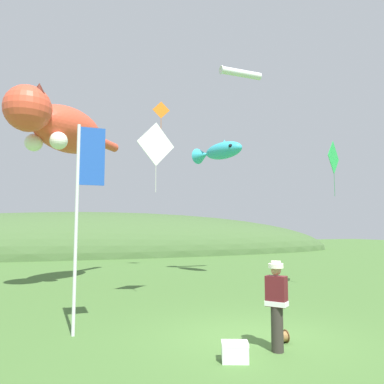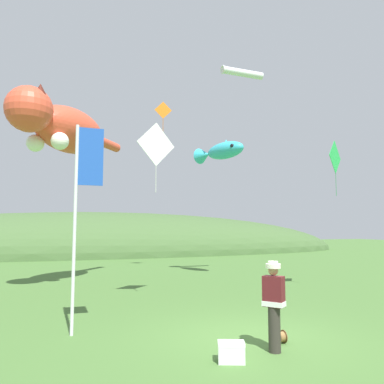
{
  "view_description": "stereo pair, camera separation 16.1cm",
  "coord_description": "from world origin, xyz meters",
  "px_view_note": "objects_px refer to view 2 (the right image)",
  "views": [
    {
      "loc": [
        -4.26,
        -7.49,
        2.44
      ],
      "look_at": [
        0.0,
        4.0,
        3.62
      ],
      "focal_mm": 35.0,
      "sensor_mm": 36.0,
      "label": 1
    },
    {
      "loc": [
        -4.11,
        -7.55,
        2.44
      ],
      "look_at": [
        0.0,
        4.0,
        3.62
      ],
      "focal_mm": 35.0,
      "sensor_mm": 36.0,
      "label": 2
    }
  ],
  "objects_px": {
    "kite_spool": "(281,337)",
    "kite_diamond_white": "(156,145)",
    "festival_banner_pole": "(82,195)",
    "kite_diamond_orange": "(163,111)",
    "kite_fish_windsock": "(220,151)",
    "kite_diamond_green": "(335,158)",
    "festival_attendant": "(274,303)",
    "picnic_cooler": "(231,352)",
    "kite_tube_streamer": "(242,73)",
    "kite_giant_cat": "(62,128)"
  },
  "relations": [
    {
      "from": "kite_tube_streamer",
      "to": "kite_diamond_orange",
      "type": "height_order",
      "value": "kite_tube_streamer"
    },
    {
      "from": "kite_spool",
      "to": "festival_banner_pole",
      "type": "xyz_separation_m",
      "value": [
        -4.03,
        2.11,
        3.08
      ]
    },
    {
      "from": "kite_fish_windsock",
      "to": "kite_diamond_white",
      "type": "height_order",
      "value": "kite_fish_windsock"
    },
    {
      "from": "kite_fish_windsock",
      "to": "festival_attendant",
      "type": "bearing_deg",
      "value": -108.71
    },
    {
      "from": "kite_fish_windsock",
      "to": "kite_tube_streamer",
      "type": "height_order",
      "value": "kite_tube_streamer"
    },
    {
      "from": "kite_diamond_white",
      "to": "kite_tube_streamer",
      "type": "bearing_deg",
      "value": 36.48
    },
    {
      "from": "kite_spool",
      "to": "kite_diamond_orange",
      "type": "distance_m",
      "value": 16.11
    },
    {
      "from": "kite_giant_cat",
      "to": "kite_diamond_white",
      "type": "relative_size",
      "value": 2.6
    },
    {
      "from": "festival_attendant",
      "to": "festival_banner_pole",
      "type": "relative_size",
      "value": 0.36
    },
    {
      "from": "kite_fish_windsock",
      "to": "kite_diamond_green",
      "type": "relative_size",
      "value": 1.48
    },
    {
      "from": "picnic_cooler",
      "to": "festival_banner_pole",
      "type": "distance_m",
      "value": 4.83
    },
    {
      "from": "picnic_cooler",
      "to": "kite_diamond_green",
      "type": "xyz_separation_m",
      "value": [
        7.28,
        5.53,
        5.07
      ]
    },
    {
      "from": "festival_banner_pole",
      "to": "festival_attendant",
      "type": "bearing_deg",
      "value": -35.32
    },
    {
      "from": "festival_banner_pole",
      "to": "kite_spool",
      "type": "bearing_deg",
      "value": -27.6
    },
    {
      "from": "kite_diamond_orange",
      "to": "kite_tube_streamer",
      "type": "bearing_deg",
      "value": -54.85
    },
    {
      "from": "kite_diamond_green",
      "to": "kite_spool",
      "type": "bearing_deg",
      "value": -139.98
    },
    {
      "from": "kite_spool",
      "to": "kite_fish_windsock",
      "type": "bearing_deg",
      "value": 72.68
    },
    {
      "from": "picnic_cooler",
      "to": "kite_tube_streamer",
      "type": "xyz_separation_m",
      "value": [
        5.37,
        9.76,
        10.02
      ]
    },
    {
      "from": "picnic_cooler",
      "to": "kite_diamond_orange",
      "type": "relative_size",
      "value": 0.3
    },
    {
      "from": "kite_fish_windsock",
      "to": "picnic_cooler",
      "type": "bearing_deg",
      "value": -113.15
    },
    {
      "from": "festival_banner_pole",
      "to": "kite_diamond_green",
      "type": "distance_m",
      "value": 10.42
    },
    {
      "from": "picnic_cooler",
      "to": "kite_diamond_green",
      "type": "bearing_deg",
      "value": 37.23
    },
    {
      "from": "kite_fish_windsock",
      "to": "kite_diamond_green",
      "type": "distance_m",
      "value": 6.15
    },
    {
      "from": "kite_spool",
      "to": "kite_giant_cat",
      "type": "distance_m",
      "value": 12.08
    },
    {
      "from": "kite_giant_cat",
      "to": "kite_tube_streamer",
      "type": "relative_size",
      "value": 2.76
    },
    {
      "from": "kite_spool",
      "to": "picnic_cooler",
      "type": "xyz_separation_m",
      "value": [
        -1.48,
        -0.66,
        0.04
      ]
    },
    {
      "from": "festival_attendant",
      "to": "kite_spool",
      "type": "relative_size",
      "value": 6.44
    },
    {
      "from": "kite_diamond_green",
      "to": "kite_diamond_orange",
      "type": "relative_size",
      "value": 1.18
    },
    {
      "from": "picnic_cooler",
      "to": "kite_diamond_orange",
      "type": "xyz_separation_m",
      "value": [
        2.43,
        13.94,
        9.03
      ]
    },
    {
      "from": "festival_banner_pole",
      "to": "kite_diamond_orange",
      "type": "height_order",
      "value": "kite_diamond_orange"
    },
    {
      "from": "kite_giant_cat",
      "to": "kite_fish_windsock",
      "type": "relative_size",
      "value": 1.88
    },
    {
      "from": "kite_fish_windsock",
      "to": "kite_diamond_orange",
      "type": "height_order",
      "value": "kite_diamond_orange"
    },
    {
      "from": "kite_spool",
      "to": "kite_diamond_green",
      "type": "distance_m",
      "value": 9.15
    },
    {
      "from": "picnic_cooler",
      "to": "kite_tube_streamer",
      "type": "bearing_deg",
      "value": 61.2
    },
    {
      "from": "kite_giant_cat",
      "to": "kite_diamond_green",
      "type": "height_order",
      "value": "kite_giant_cat"
    },
    {
      "from": "festival_banner_pole",
      "to": "kite_giant_cat",
      "type": "bearing_deg",
      "value": 94.03
    },
    {
      "from": "festival_banner_pole",
      "to": "kite_diamond_green",
      "type": "bearing_deg",
      "value": 15.72
    },
    {
      "from": "picnic_cooler",
      "to": "kite_fish_windsock",
      "type": "bearing_deg",
      "value": 66.85
    },
    {
      "from": "festival_attendant",
      "to": "kite_diamond_white",
      "type": "relative_size",
      "value": 0.74
    },
    {
      "from": "kite_spool",
      "to": "kite_diamond_white",
      "type": "height_order",
      "value": "kite_diamond_white"
    },
    {
      "from": "kite_spool",
      "to": "picnic_cooler",
      "type": "distance_m",
      "value": 1.62
    },
    {
      "from": "festival_banner_pole",
      "to": "kite_diamond_green",
      "type": "height_order",
      "value": "kite_diamond_green"
    },
    {
      "from": "festival_attendant",
      "to": "kite_diamond_green",
      "type": "xyz_separation_m",
      "value": [
        6.24,
        5.32,
        4.3
      ]
    },
    {
      "from": "kite_fish_windsock",
      "to": "kite_diamond_orange",
      "type": "xyz_separation_m",
      "value": [
        -2.27,
        2.95,
        2.82
      ]
    },
    {
      "from": "picnic_cooler",
      "to": "kite_giant_cat",
      "type": "height_order",
      "value": "kite_giant_cat"
    },
    {
      "from": "picnic_cooler",
      "to": "kite_diamond_green",
      "type": "height_order",
      "value": "kite_diamond_green"
    },
    {
      "from": "festival_attendant",
      "to": "kite_spool",
      "type": "height_order",
      "value": "festival_attendant"
    },
    {
      "from": "kite_diamond_green",
      "to": "kite_giant_cat",
      "type": "bearing_deg",
      "value": 157.6
    },
    {
      "from": "kite_spool",
      "to": "festival_banner_pole",
      "type": "distance_m",
      "value": 5.49
    },
    {
      "from": "festival_attendant",
      "to": "kite_fish_windsock",
      "type": "distance_m",
      "value": 12.62
    }
  ]
}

